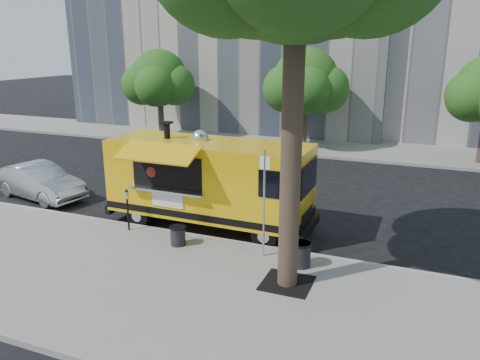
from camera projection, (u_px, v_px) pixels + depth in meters
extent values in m
plane|color=black|center=(233.00, 232.00, 14.92)|extent=(120.00, 120.00, 0.00)
cube|color=gray|center=(170.00, 289.00, 11.33)|extent=(60.00, 6.00, 0.15)
cube|color=#999993|center=(221.00, 241.00, 14.07)|extent=(60.00, 0.14, 0.16)
cube|color=gray|center=(323.00, 147.00, 26.92)|extent=(60.00, 5.00, 0.15)
cylinder|color=#33261C|center=(291.00, 154.00, 10.54)|extent=(0.48, 0.48, 6.50)
cube|color=black|center=(287.00, 283.00, 11.45)|extent=(1.20, 1.20, 0.02)
cylinder|color=#33261C|center=(161.00, 116.00, 29.04)|extent=(0.36, 0.36, 2.60)
sphere|color=#165416|center=(159.00, 78.00, 28.38)|extent=(3.42, 3.42, 3.42)
cylinder|color=#33261C|center=(304.00, 124.00, 26.18)|extent=(0.36, 0.36, 2.60)
sphere|color=#165416|center=(306.00, 81.00, 25.51)|extent=(3.60, 3.60, 3.60)
cylinder|color=silver|center=(264.00, 205.00, 12.52)|extent=(0.06, 0.06, 3.00)
cube|color=white|center=(265.00, 163.00, 12.19)|extent=(0.28, 0.02, 0.35)
cylinder|color=black|center=(128.00, 214.00, 14.60)|extent=(0.06, 0.06, 1.05)
cube|color=silver|center=(127.00, 195.00, 14.42)|extent=(0.10, 0.08, 0.22)
sphere|color=black|center=(126.00, 191.00, 14.38)|extent=(0.11, 0.11, 0.11)
cube|color=#ECB60C|center=(209.00, 178.00, 14.95)|extent=(6.49, 2.26, 2.34)
cube|color=black|center=(210.00, 206.00, 15.22)|extent=(6.51, 2.28, 0.22)
cube|color=black|center=(309.00, 228.00, 14.08)|extent=(0.20, 2.08, 0.30)
cube|color=black|center=(126.00, 201.00, 16.51)|extent=(0.20, 2.08, 0.30)
cube|color=black|center=(309.00, 177.00, 13.65)|extent=(0.07, 1.75, 0.94)
cylinder|color=black|center=(265.00, 235.00, 13.67)|extent=(0.80, 0.29, 0.80)
cylinder|color=black|center=(284.00, 215.00, 15.30)|extent=(0.80, 0.29, 0.80)
cylinder|color=black|center=(139.00, 215.00, 15.28)|extent=(0.80, 0.29, 0.80)
cylinder|color=black|center=(168.00, 199.00, 16.90)|extent=(0.80, 0.29, 0.80)
cube|color=black|center=(168.00, 172.00, 14.26)|extent=(2.39, 0.21, 1.04)
cube|color=silver|center=(166.00, 191.00, 14.28)|extent=(2.59, 0.38, 0.06)
cube|color=#ECB60C|center=(157.00, 153.00, 13.60)|extent=(2.50, 0.97, 0.42)
cube|color=white|center=(168.00, 199.00, 14.43)|extent=(1.09, 0.05, 0.50)
cylinder|color=black|center=(167.00, 131.00, 15.10)|extent=(0.20, 0.20, 0.55)
sphere|color=silver|center=(200.00, 138.00, 14.93)|extent=(0.56, 0.56, 0.56)
sphere|color=maroon|center=(158.00, 169.00, 14.73)|extent=(0.84, 0.84, 0.84)
cylinder|color=#FF590C|center=(154.00, 175.00, 14.56)|extent=(0.34, 0.12, 0.34)
imported|color=silver|center=(39.00, 182.00, 18.06)|extent=(4.26, 2.17, 1.34)
cylinder|color=black|center=(178.00, 236.00, 13.57)|extent=(0.43, 0.43, 0.57)
cylinder|color=black|center=(178.00, 227.00, 13.49)|extent=(0.47, 0.47, 0.04)
cylinder|color=black|center=(301.00, 254.00, 12.25)|extent=(0.51, 0.51, 0.67)
cylinder|color=black|center=(301.00, 243.00, 12.17)|extent=(0.55, 0.55, 0.04)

